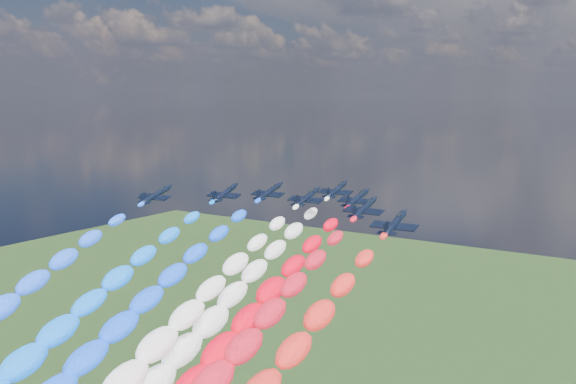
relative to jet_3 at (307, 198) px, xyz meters
The scene contains 13 objects.
jet_0 36.29m from the jet_3, 153.13° to the right, with size 8.90×11.93×2.63m, color black, non-canonical shape.
jet_1 21.05m from the jet_3, 166.68° to the right, with size 8.90×11.93×2.63m, color black, non-canonical shape.
trail_1 66.86m from the jet_3, 109.13° to the right, with size 7.09×105.88×51.47m, color #0C6EF9, non-canonical shape.
jet_2 12.89m from the jet_3, 167.79° to the left, with size 8.90×11.93×2.63m, color black, non-canonical shape.
trail_2 58.07m from the jet_3, 103.75° to the right, with size 7.09×105.88×51.47m, color #124EFF, non-canonical shape.
jet_3 is the anchor object (origin of this frame).
trail_3 59.18m from the jet_3, 90.00° to the right, with size 7.09×105.88×51.47m, color white, non-canonical shape.
jet_4 14.65m from the jet_3, 90.93° to the left, with size 8.90×11.93×2.63m, color black, non-canonical shape.
trail_4 46.13m from the jet_3, 90.34° to the right, with size 7.09×105.88×51.47m, color white, non-canonical shape.
jet_5 11.70m from the jet_3, 25.00° to the left, with size 8.90×11.93×2.63m, color black, non-canonical shape.
trail_5 55.70m from the jet_3, 77.86° to the right, with size 7.09×105.88×51.47m, color #F5041D, non-canonical shape.
jet_6 19.14m from the jet_3, 19.36° to the right, with size 8.90×11.93×2.63m, color black, non-canonical shape.
jet_7 35.40m from the jet_3, 30.98° to the right, with size 8.90×11.93×2.63m, color black, non-canonical shape.
Camera 1 is at (81.30, -121.07, 120.59)m, focal length 41.64 mm.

